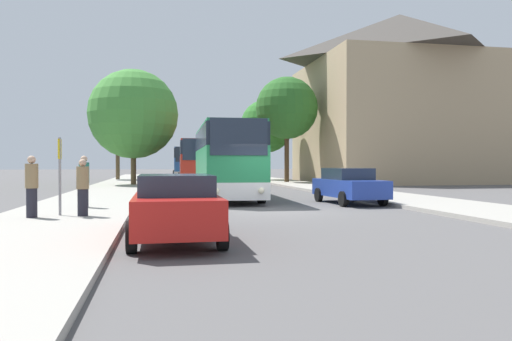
# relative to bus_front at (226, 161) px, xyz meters

# --- Properties ---
(ground_plane) EXTENTS (300.00, 300.00, 0.00)m
(ground_plane) POSITION_rel_bus_front_xyz_m (0.86, -6.83, -1.87)
(ground_plane) COLOR #565454
(ground_plane) RESTS_ON ground
(sidewalk_left) EXTENTS (4.00, 120.00, 0.15)m
(sidewalk_left) POSITION_rel_bus_front_xyz_m (-6.14, -6.83, -1.79)
(sidewalk_left) COLOR #A39E93
(sidewalk_left) RESTS_ON ground_plane
(sidewalk_right) EXTENTS (4.00, 120.00, 0.15)m
(sidewalk_right) POSITION_rel_bus_front_xyz_m (7.86, -6.83, -1.79)
(sidewalk_right) COLOR #A39E93
(sidewalk_right) RESTS_ON ground_plane
(building_right_background) EXTENTS (16.74, 15.59, 15.89)m
(building_right_background) POSITION_rel_bus_front_xyz_m (19.24, 19.56, 6.08)
(building_right_background) COLOR tan
(building_right_background) RESTS_ON ground_plane
(bus_front) EXTENTS (3.04, 10.56, 3.51)m
(bus_front) POSITION_rel_bus_front_xyz_m (0.00, 0.00, 0.00)
(bus_front) COLOR silver
(bus_front) RESTS_ON ground_plane
(bus_middle) EXTENTS (3.12, 11.70, 3.43)m
(bus_middle) POSITION_rel_bus_front_xyz_m (-0.31, 14.86, -0.04)
(bus_middle) COLOR gray
(bus_middle) RESTS_ON ground_plane
(bus_rear) EXTENTS (3.11, 11.18, 3.40)m
(bus_rear) POSITION_rel_bus_front_xyz_m (-0.27, 29.81, -0.05)
(bus_rear) COLOR silver
(bus_rear) RESTS_ON ground_plane
(parked_car_left_curb) EXTENTS (1.94, 4.59, 1.47)m
(parked_car_left_curb) POSITION_rel_bus_front_xyz_m (-2.89, -13.15, -1.09)
(parked_car_left_curb) COLOR red
(parked_car_left_curb) RESTS_ON ground_plane
(parked_car_right_near) EXTENTS (2.07, 4.49, 1.53)m
(parked_car_right_near) POSITION_rel_bus_front_xyz_m (4.77, -4.06, -1.07)
(parked_car_right_near) COLOR #233D9E
(parked_car_right_near) RESTS_ON ground_plane
(bus_stop_sign) EXTENTS (0.08, 0.45, 2.36)m
(bus_stop_sign) POSITION_rel_bus_front_xyz_m (-6.17, -8.37, -0.25)
(bus_stop_sign) COLOR gray
(bus_stop_sign) RESTS_ON sidewalk_left
(pedestrian_waiting_near) EXTENTS (0.36, 0.36, 1.79)m
(pedestrian_waiting_near) POSITION_rel_bus_front_xyz_m (-6.84, -8.91, -0.81)
(pedestrian_waiting_near) COLOR #23232D
(pedestrian_waiting_near) RESTS_ON sidewalk_left
(pedestrian_waiting_far) EXTENTS (0.36, 0.36, 1.70)m
(pedestrian_waiting_far) POSITION_rel_bus_front_xyz_m (-5.46, -8.73, -0.86)
(pedestrian_waiting_far) COLOR #23232D
(pedestrian_waiting_far) RESTS_ON sidewalk_left
(pedestrian_walking_back) EXTENTS (0.36, 0.36, 1.85)m
(pedestrian_walking_back) POSITION_rel_bus_front_xyz_m (-5.86, -5.59, -0.78)
(pedestrian_walking_back) COLOR #23232D
(pedestrian_walking_back) RESTS_ON sidewalk_left
(tree_left_near) EXTENTS (5.05, 5.05, 8.47)m
(tree_left_near) POSITION_rel_bus_front_xyz_m (-7.28, 28.05, 4.21)
(tree_left_near) COLOR brown
(tree_left_near) RESTS_ON sidewalk_left
(tree_left_far) EXTENTS (6.77, 6.77, 8.74)m
(tree_left_far) POSITION_rel_bus_front_xyz_m (-5.10, 14.76, 3.63)
(tree_left_far) COLOR brown
(tree_left_far) RESTS_ON sidewalk_left
(tree_right_near) EXTENTS (5.39, 5.39, 9.11)m
(tree_right_near) POSITION_rel_bus_front_xyz_m (7.72, 17.69, 4.68)
(tree_right_near) COLOR #47331E
(tree_right_near) RESTS_ON sidewalk_right
(tree_right_mid) EXTENTS (5.29, 5.29, 7.99)m
(tree_right_mid) POSITION_rel_bus_front_xyz_m (7.40, 24.45, 3.62)
(tree_right_mid) COLOR #47331E
(tree_right_mid) RESTS_ON sidewalk_right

